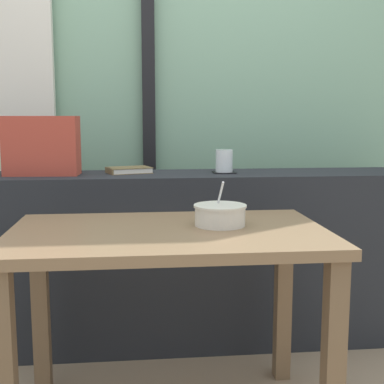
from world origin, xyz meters
name	(u,v)px	position (x,y,z in m)	size (l,w,h in m)	color
outdoor_backdrop	(156,56)	(0.00, 1.18, 1.40)	(4.80, 0.08, 2.80)	#84B293
curtain_left_panel	(0,81)	(-0.83, 1.08, 1.25)	(0.56, 0.06, 2.50)	silver
window_divider_post	(148,73)	(-0.04, 1.11, 1.30)	(0.07, 0.05, 2.60)	black
dark_console_ledge	(163,259)	(0.00, 0.55, 0.40)	(2.80, 0.37, 0.81)	#23262B
breakfast_table	(168,263)	(-0.01, -0.12, 0.58)	(1.05, 0.65, 0.69)	brown
coaster_square	(224,172)	(0.29, 0.54, 0.81)	(0.10, 0.10, 0.01)	black
juice_glass	(224,162)	(0.29, 0.54, 0.86)	(0.08, 0.08, 0.10)	white
closed_book	(129,170)	(-0.15, 0.59, 0.82)	(0.22, 0.18, 0.03)	brown
throw_pillow	(42,146)	(-0.53, 0.55, 0.94)	(0.32, 0.14, 0.26)	#B74233
soup_bowl	(220,215)	(0.17, -0.07, 0.73)	(0.18, 0.18, 0.16)	silver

